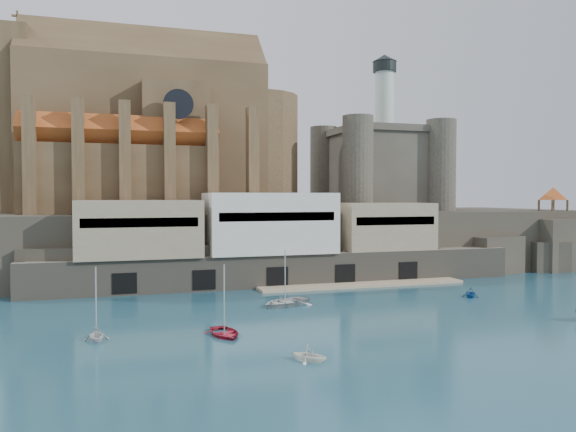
# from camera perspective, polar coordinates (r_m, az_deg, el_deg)

# --- Properties ---
(ground) EXTENTS (300.00, 300.00, 0.00)m
(ground) POSITION_cam_1_polar(r_m,az_deg,el_deg) (63.20, 12.91, -9.46)
(ground) COLOR #1A4556
(ground) RESTS_ON ground
(promontory) EXTENTS (100.00, 36.00, 10.00)m
(promontory) POSITION_cam_1_polar(r_m,az_deg,el_deg) (98.18, 1.16, -2.43)
(promontory) COLOR #29251F
(promontory) RESTS_ON ground
(quay) EXTENTS (70.00, 12.00, 13.05)m
(quay) POSITION_cam_1_polar(r_m,az_deg,el_deg) (79.64, -1.94, -2.64)
(quay) COLOR #6F6859
(quay) RESTS_ON ground
(church) EXTENTS (47.00, 25.93, 30.51)m
(church) POSITION_cam_1_polar(r_m,az_deg,el_deg) (96.04, -13.12, 7.70)
(church) COLOR #4D3A24
(church) RESTS_ON promontory
(castle_keep) EXTENTS (21.20, 21.20, 29.30)m
(castle_keep) POSITION_cam_1_polar(r_m,az_deg,el_deg) (105.90, 9.27, 5.12)
(castle_keep) COLOR #403C33
(castle_keep) RESTS_ON promontory
(rock_outcrop) EXTENTS (14.50, 10.50, 8.70)m
(rock_outcrop) POSITION_cam_1_polar(r_m,az_deg,el_deg) (108.33, 25.32, -2.69)
(rock_outcrop) COLOR #29251F
(rock_outcrop) RESTS_ON ground
(pavilion) EXTENTS (6.40, 6.40, 5.40)m
(pavilion) POSITION_cam_1_polar(r_m,az_deg,el_deg) (108.11, 25.33, 1.93)
(pavilion) COLOR #4D3A24
(pavilion) RESTS_ON rock_outcrop
(boat_0) EXTENTS (3.66, 1.43, 4.99)m
(boat_0) POSITION_cam_1_polar(r_m,az_deg,el_deg) (51.98, -6.48, -11.93)
(boat_0) COLOR #A5182B
(boat_0) RESTS_ON ground
(boat_1) EXTENTS (2.94, 2.92, 2.98)m
(boat_1) POSITION_cam_1_polar(r_m,az_deg,el_deg) (44.07, 2.13, -14.48)
(boat_1) COLOR white
(boat_1) RESTS_ON ground
(boat_4) EXTENTS (2.73, 1.77, 3.06)m
(boat_4) POSITION_cam_1_polar(r_m,az_deg,el_deg) (52.67, -18.88, -11.84)
(boat_4) COLOR silver
(boat_4) RESTS_ON ground
(boat_6) EXTENTS (3.37, 4.70, 6.46)m
(boat_6) POSITION_cam_1_polar(r_m,az_deg,el_deg) (65.29, -0.30, -9.04)
(boat_6) COLOR beige
(boat_6) RESTS_ON ground
(boat_7) EXTENTS (2.92, 2.75, 2.91)m
(boat_7) POSITION_cam_1_polar(r_m,az_deg,el_deg) (74.06, 18.05, -7.82)
(boat_7) COLOR #144E96
(boat_7) RESTS_ON ground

